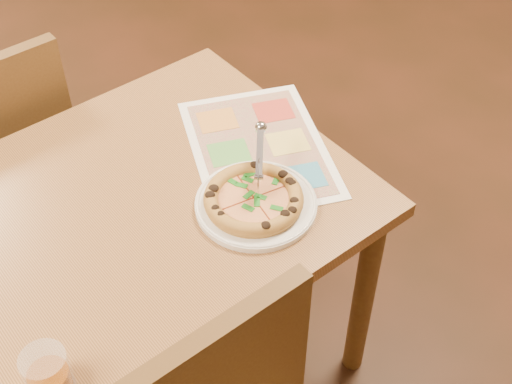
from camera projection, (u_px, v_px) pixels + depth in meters
dining_table at (95, 251)px, 1.72m from camera, size 1.30×0.85×0.72m
plate at (256, 204)px, 1.70m from camera, size 0.32×0.32×0.02m
pizza at (254, 199)px, 1.68m from camera, size 0.24×0.24×0.04m
pizza_cutter at (259, 161)px, 1.68m from camera, size 0.12×0.14×0.10m
glass_tumbler at (49, 376)px, 1.33m from camera, size 0.09×0.09×0.11m
menu at (259, 148)px, 1.85m from camera, size 0.50×0.57×0.00m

